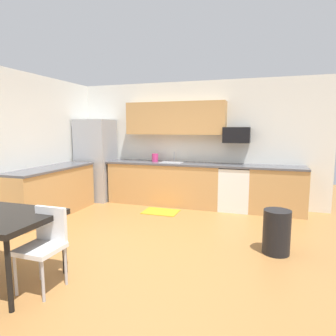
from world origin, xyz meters
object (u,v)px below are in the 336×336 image
object	(u,v)px
chair_near_table	(45,241)
trash_bin	(277,232)
refrigerator	(96,160)
oven_range	(235,188)
microwave	(237,135)
kettle	(155,158)

from	to	relation	value
chair_near_table	trash_bin	distance (m)	2.90
refrigerator	oven_range	world-z (taller)	refrigerator
trash_bin	oven_range	bearing A→B (deg)	110.19
microwave	chair_near_table	distance (m)	4.25
refrigerator	oven_range	size ratio (longest dim) A/B	2.07
oven_range	microwave	world-z (taller)	microwave
oven_range	trash_bin	bearing A→B (deg)	-69.81
microwave	kettle	distance (m)	1.85
refrigerator	oven_range	distance (m)	3.25
refrigerator	trash_bin	world-z (taller)	refrigerator
oven_range	chair_near_table	bearing A→B (deg)	-113.68
chair_near_table	kettle	world-z (taller)	kettle
chair_near_table	kettle	distance (m)	3.78
refrigerator	trash_bin	size ratio (longest dim) A/B	3.14
microwave	kettle	xyz separation A→B (m)	(-1.77, -0.05, -0.53)
refrigerator	microwave	world-z (taller)	refrigerator
oven_range	kettle	bearing A→B (deg)	178.38
microwave	kettle	bearing A→B (deg)	-178.38
chair_near_table	oven_range	bearing A→B (deg)	66.32
chair_near_table	refrigerator	bearing A→B (deg)	113.78
trash_bin	kettle	xyz separation A→B (m)	(-2.52, 2.08, 0.72)
oven_range	trash_bin	distance (m)	2.17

